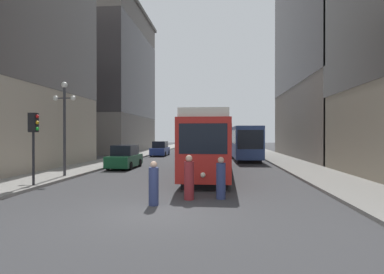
{
  "coord_description": "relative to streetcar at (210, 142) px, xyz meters",
  "views": [
    {
      "loc": [
        2.04,
        -10.4,
        2.61
      ],
      "look_at": [
        0.43,
        8.23,
        2.49
      ],
      "focal_mm": 29.72,
      "sensor_mm": 36.0,
      "label": 1
    }
  ],
  "objects": [
    {
      "name": "ground_plane",
      "position": [
        -1.43,
        -11.43,
        -2.1
      ],
      "size": [
        200.0,
        200.0,
        0.0
      ],
      "primitive_type": "plane",
      "color": "#38383A"
    },
    {
      "name": "sidewalk_left",
      "position": [
        -9.85,
        28.57,
        -2.03
      ],
      "size": [
        3.46,
        120.0,
        0.15
      ],
      "primitive_type": "cube",
      "color": "gray",
      "rests_on": "ground"
    },
    {
      "name": "sidewalk_right",
      "position": [
        6.99,
        28.57,
        -2.03
      ],
      "size": [
        3.46,
        120.0,
        0.15
      ],
      "primitive_type": "cube",
      "color": "gray",
      "rests_on": "ground"
    },
    {
      "name": "streetcar",
      "position": [
        0.0,
        0.0,
        0.0
      ],
      "size": [
        2.89,
        15.02,
        3.89
      ],
      "rotation": [
        0.0,
        0.0,
        -0.02
      ],
      "color": "black",
      "rests_on": "ground"
    },
    {
      "name": "transit_bus",
      "position": [
        3.25,
        12.48,
        -0.15
      ],
      "size": [
        2.8,
        11.6,
        3.45
      ],
      "rotation": [
        0.0,
        0.0,
        0.02
      ],
      "color": "black",
      "rests_on": "ground"
    },
    {
      "name": "parked_car_left_near",
      "position": [
        -6.82,
        17.57,
        -1.26
      ],
      "size": [
        1.92,
        4.71,
        1.82
      ],
      "rotation": [
        0.0,
        0.0,
        0.01
      ],
      "color": "black",
      "rests_on": "ground"
    },
    {
      "name": "parked_car_left_mid",
      "position": [
        -6.82,
        2.6,
        -1.26
      ],
      "size": [
        1.91,
        4.41,
        1.82
      ],
      "rotation": [
        0.0,
        0.0,
        -0.01
      ],
      "color": "black",
      "rests_on": "ground"
    },
    {
      "name": "pedestrian_crossing_near",
      "position": [
        0.67,
        -8.84,
        -1.3
      ],
      "size": [
        0.38,
        0.38,
        1.72
      ],
      "rotation": [
        0.0,
        0.0,
        2.28
      ],
      "color": "navy",
      "rests_on": "ground"
    },
    {
      "name": "pedestrian_crossing_far",
      "position": [
        -1.82,
        -10.24,
        -1.33
      ],
      "size": [
        0.37,
        0.37,
        1.64
      ],
      "rotation": [
        0.0,
        0.0,
        2.66
      ],
      "color": "navy",
      "rests_on": "ground"
    },
    {
      "name": "pedestrian_on_sidewalk",
      "position": [
        -0.61,
        -9.1,
        -1.26
      ],
      "size": [
        0.4,
        0.4,
        1.8
      ],
      "rotation": [
        0.0,
        0.0,
        4.36
      ],
      "color": "maroon",
      "rests_on": "ground"
    },
    {
      "name": "traffic_light_near_left",
      "position": [
        -8.5,
        -6.95,
        0.78
      ],
      "size": [
        0.47,
        0.36,
        3.55
      ],
      "color": "#232328",
      "rests_on": "sidewalk_left"
    },
    {
      "name": "lamp_post_left_near",
      "position": [
        -8.72,
        -3.4,
        1.76
      ],
      "size": [
        1.41,
        0.36,
        5.67
      ],
      "color": "#333338",
      "rests_on": "sidewalk_left"
    },
    {
      "name": "building_left_midblock",
      "position": [
        -17.82,
        27.09,
        9.47
      ],
      "size": [
        13.08,
        21.27,
        22.48
      ],
      "color": "slate",
      "rests_on": "ground"
    },
    {
      "name": "building_right_corner",
      "position": [
        16.0,
        14.45,
        14.58
      ],
      "size": [
        15.16,
        22.71,
        32.34
      ],
      "color": "slate",
      "rests_on": "ground"
    }
  ]
}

